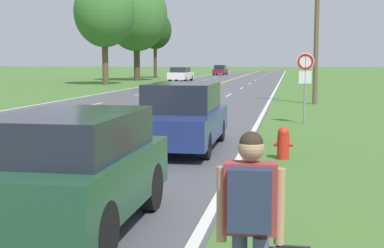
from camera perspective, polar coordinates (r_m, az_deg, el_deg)
hitchhiker_person at (r=4.43m, az=6.23°, el=-9.07°), size 0.56×0.40×1.65m
fire_hydrant at (r=12.24m, az=9.71°, el=-1.99°), size 0.43×0.27×0.73m
traffic_sign at (r=19.14m, az=12.00°, el=5.61°), size 0.60×0.10×2.49m
utility_pole_midground at (r=28.06m, az=13.14°, el=9.56°), size 1.80×0.24×7.04m
tree_left_verge at (r=50.69m, az=-9.34°, el=11.66°), size 5.57×5.57×9.86m
tree_mid_treeline at (r=60.84m, az=-5.96°, el=11.44°), size 6.92×6.92×11.23m
tree_right_cluster at (r=70.00m, az=-3.96°, el=9.94°), size 4.25×4.25×8.60m
car_dark_green_hatchback_nearest at (r=7.13m, az=-12.84°, el=-4.54°), size 1.80×3.50×1.55m
car_dark_blue_sedan_approaching at (r=13.49m, az=-1.08°, el=0.85°), size 1.89×4.53×1.65m
car_white_sedan_mid_near at (r=57.83m, az=-1.21°, el=5.34°), size 2.04×4.65×1.53m
car_maroon_sedan_mid_far at (r=84.22m, az=3.03°, el=5.78°), size 1.94×4.28×1.57m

